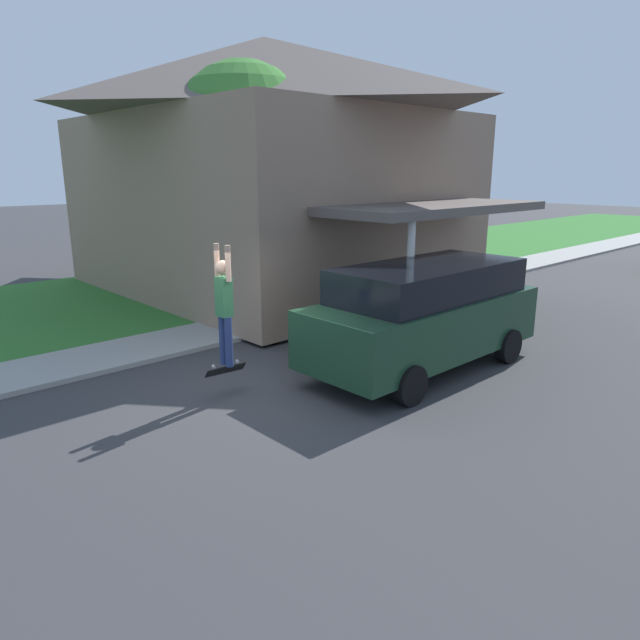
# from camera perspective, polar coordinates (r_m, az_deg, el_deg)

# --- Properties ---
(ground_plane) EXTENTS (120.00, 120.00, 0.00)m
(ground_plane) POSITION_cam_1_polar(r_m,az_deg,el_deg) (10.14, -6.01, -7.12)
(ground_plane) COLOR #333335
(lawn) EXTENTS (10.00, 80.00, 0.08)m
(lawn) POSITION_cam_1_polar(r_m,az_deg,el_deg) (19.76, -6.17, 3.84)
(lawn) COLOR #2D6B28
(lawn) RESTS_ON ground_plane
(sidewalk) EXTENTS (1.80, 80.00, 0.10)m
(sidewalk) POSITION_cam_1_polar(r_m,az_deg,el_deg) (16.52, 3.06, 1.77)
(sidewalk) COLOR gray
(sidewalk) RESTS_ON ground_plane
(house) EXTENTS (13.52, 9.60, 7.55)m
(house) POSITION_cam_1_polar(r_m,az_deg,el_deg) (18.71, -5.30, 15.39)
(house) COLOR #89705B
(house) RESTS_ON lawn
(lawn_tree_near) EXTENTS (3.60, 3.60, 6.34)m
(lawn_tree_near) POSITION_cam_1_polar(r_m,az_deg,el_deg) (15.30, -7.60, 17.75)
(lawn_tree_near) COLOR brown
(lawn_tree_near) RESTS_ON lawn
(suv_parked) EXTENTS (2.14, 5.09, 2.05)m
(suv_parked) POSITION_cam_1_polar(r_m,az_deg,el_deg) (11.09, 10.43, 0.73)
(suv_parked) COLOR #193823
(suv_parked) RESTS_ON ground_plane
(skateboarder) EXTENTS (0.41, 0.24, 2.05)m
(skateboarder) POSITION_cam_1_polar(r_m,az_deg,el_deg) (9.53, -9.56, 1.61)
(skateboarder) COLOR navy
(skateboarder) RESTS_ON ground_plane
(skateboard) EXTENTS (0.20, 0.77, 0.23)m
(skateboard) POSITION_cam_1_polar(r_m,az_deg,el_deg) (9.99, -9.43, -4.89)
(skateboard) COLOR black
(skateboard) RESTS_ON ground_plane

